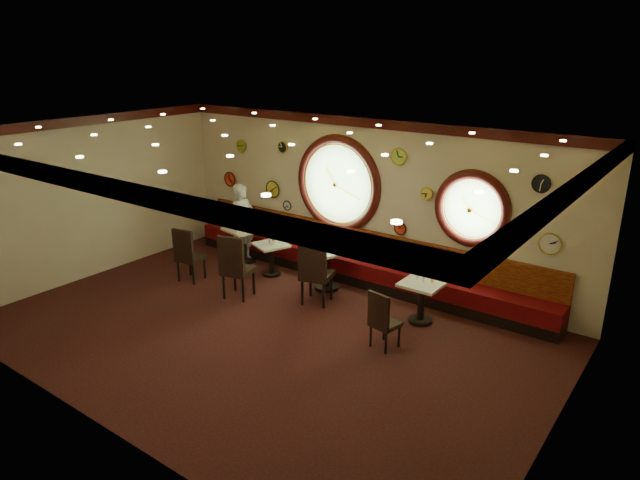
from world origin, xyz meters
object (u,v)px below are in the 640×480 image
Objects in this scene: condiment_b_pepper at (272,242)px; condiment_c_pepper at (326,247)px; chair_c at (315,268)px; condiment_b_salt at (269,241)px; condiment_d_pepper at (424,280)px; chair_d at (382,317)px; condiment_c_salt at (329,245)px; table_d at (421,297)px; condiment_d_bottle at (432,277)px; condiment_d_salt at (417,276)px; table_a at (244,241)px; condiment_a_salt at (240,225)px; condiment_a_bottle at (248,224)px; condiment_b_bottle at (273,240)px; waiter at (243,224)px; table_b at (271,255)px; table_c at (327,264)px; condiment_c_bottle at (335,247)px; chair_a at (187,252)px; chair_b at (235,263)px; condiment_a_pepper at (243,226)px.

condiment_c_pepper is (1.25, 0.09, 0.14)m from condiment_b_pepper.
chair_c is 1.73m from condiment_b_salt.
chair_d is at bearing -94.09° from condiment_d_pepper.
condiment_c_salt is at bearing 154.90° from chair_d.
table_d is 4.29× the size of condiment_d_bottle.
condiment_d_salt is at bearing 2.39° from chair_c.
chair_d is (4.32, -1.50, 0.06)m from table_a.
condiment_d_bottle is (0.13, 0.11, 0.35)m from table_d.
condiment_a_bottle reaches higher than condiment_a_salt.
condiment_b_bottle is at bearing 178.73° from condiment_d_salt.
condiment_b_salt is at bearing 169.89° from chair_d.
condiment_a_salt is 1.01× the size of condiment_b_salt.
waiter is at bearing 177.19° from condiment_d_bottle.
table_b is 1.34× the size of chair_d.
condiment_d_pepper is at bearing 68.66° from table_d.
table_d is 1.95m from chair_c.
condiment_c_salt reaches higher than condiment_b_pepper.
condiment_b_bottle is (0.04, 0.02, 0.34)m from table_b.
condiment_c_salt is at bearing 171.72° from table_d.
condiment_b_pepper is at bearing -23.92° from table_b.
table_c is 1.32× the size of table_d.
condiment_a_salt is 0.12m from waiter.
condiment_c_salt is at bearing 174.87° from condiment_d_bottle.
condiment_d_bottle is (2.23, -0.09, 0.30)m from table_c.
condiment_c_bottle is (-1.86, 1.40, 0.34)m from chair_d.
condiment_d_pepper is 1.96m from condiment_c_bottle.
chair_b is at bearing -11.85° from chair_a.
table_d is 4.02× the size of condiment_b_bottle.
chair_d is 4.58m from condiment_a_pepper.
condiment_d_salt is 0.15m from condiment_d_pepper.
condiment_a_bottle is (-0.87, 0.30, 0.11)m from condiment_b_salt.
table_d is at bearing -2.09° from condiment_b_salt.
table_d is at bearing -5.63° from condiment_a_bottle.
table_b is 1.17m from condiment_a_salt.
condiment_a_pepper is 2.47m from condiment_c_bottle.
chair_c is 2.67m from waiter.
condiment_b_bottle is at bearing 5.54° from condiment_b_salt.
chair_b is 3.30m from condiment_d_salt.
chair_d is 5.35× the size of condiment_d_salt.
table_a is 7.53× the size of condiment_b_salt.
chair_b is at bearing -128.85° from condiment_c_pepper.
table_c is 2.25m from condiment_d_bottle.
waiter reaches higher than table_b.
chair_b is at bearing -159.98° from table_d.
table_d is at bearing -2.30° from condiment_b_bottle.
chair_a is 2.81m from condiment_c_salt.
condiment_a_pepper reaches higher than condiment_d_salt.
waiter is (-0.92, 0.20, 0.14)m from condiment_b_salt.
chair_a is at bearing -165.98° from table_d.
table_a is at bearing 177.65° from condiment_c_bottle.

